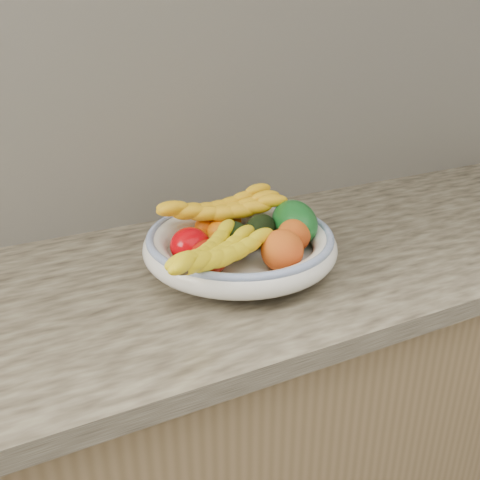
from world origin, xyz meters
name	(u,v)px	position (x,y,z in m)	size (l,w,h in m)	color
kitchen_counter	(235,422)	(0.00, 1.69, 0.46)	(2.44, 0.66, 1.40)	brown
fruit_bowl	(240,245)	(0.00, 1.66, 0.95)	(0.39, 0.39, 0.08)	white
clementine_back_left	(206,227)	(-0.03, 1.77, 0.95)	(0.05, 0.05, 0.04)	#DB5804
clementine_back_right	(229,220)	(0.03, 1.78, 0.95)	(0.05, 0.05, 0.05)	#F25B05
clementine_back_mid	(220,231)	(-0.01, 1.73, 0.95)	(0.05, 0.05, 0.05)	orange
tomato_left	(190,246)	(-0.10, 1.68, 0.96)	(0.08, 0.08, 0.07)	#BF0006
tomato_near_left	(209,257)	(-0.09, 1.61, 0.96)	(0.07, 0.07, 0.07)	#AD1309
avocado_center	(234,239)	(-0.01, 1.66, 0.96)	(0.07, 0.10, 0.07)	black
avocado_right	(260,230)	(0.06, 1.68, 0.96)	(0.06, 0.09, 0.06)	black
green_mango	(294,222)	(0.13, 1.66, 0.98)	(0.08, 0.13, 0.09)	#0E4D17
peach_front	(282,250)	(0.04, 1.57, 0.97)	(0.08, 0.08, 0.08)	orange
peach_right	(294,236)	(0.10, 1.62, 0.97)	(0.07, 0.07, 0.07)	orange
banana_bunch_back	(220,212)	(0.00, 1.75, 0.99)	(0.29, 0.11, 0.08)	yellow
banana_bunch_front	(216,257)	(-0.09, 1.57, 0.98)	(0.28, 0.11, 0.08)	yellow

